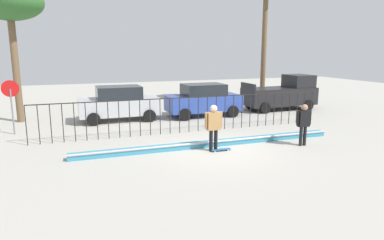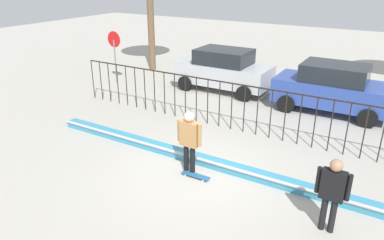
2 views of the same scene
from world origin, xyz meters
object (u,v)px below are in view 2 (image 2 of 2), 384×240
object	(u,v)px
parked_car_silver	(223,69)
stop_sign	(115,50)
parked_car_blue	(332,88)
skateboard	(196,175)
camera_operator	(332,189)
skateboarder	(189,137)

from	to	relation	value
parked_car_silver	stop_sign	world-z (taller)	stop_sign
parked_car_blue	stop_sign	size ratio (longest dim) A/B	1.72
skateboard	camera_operator	bearing A→B (deg)	-2.63
parked_car_silver	parked_car_blue	distance (m)	4.85
skateboard	stop_sign	world-z (taller)	stop_sign
parked_car_silver	parked_car_blue	xyz separation A→B (m)	(4.84, -0.35, 0.00)
stop_sign	parked_car_blue	bearing A→B (deg)	7.17
skateboard	parked_car_silver	world-z (taller)	parked_car_silver
skateboard	parked_car_silver	bearing A→B (deg)	115.14
skateboarder	camera_operator	size ratio (longest dim) A/B	1.05
skateboarder	stop_sign	bearing A→B (deg)	116.60
stop_sign	camera_operator	bearing A→B (deg)	-28.37
camera_operator	skateboarder	bearing A→B (deg)	-6.26
skateboard	parked_car_blue	bearing A→B (deg)	77.85
skateboarder	parked_car_silver	distance (m)	7.63
skateboard	parked_car_blue	size ratio (longest dim) A/B	0.19
parked_car_silver	parked_car_blue	size ratio (longest dim) A/B	1.00
camera_operator	parked_car_blue	world-z (taller)	parked_car_blue
skateboard	parked_car_silver	xyz separation A→B (m)	(-2.81, 7.31, 0.91)
skateboarder	parked_car_silver	bearing A→B (deg)	82.47
skateboard	stop_sign	xyz separation A→B (m)	(-7.87, 5.72, 1.56)
skateboard	stop_sign	bearing A→B (deg)	148.10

